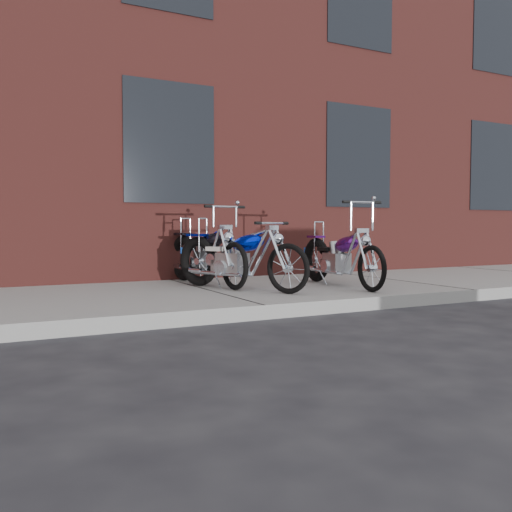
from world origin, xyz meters
TOP-DOWN VIEW (x-y plane):
  - ground at (0.00, 0.00)m, footprint 120.00×120.00m
  - sidewalk at (0.00, 1.50)m, footprint 22.00×3.00m
  - building_brick at (0.00, 8.00)m, footprint 22.00×10.00m
  - chopper_purple at (1.75, 1.15)m, footprint 0.49×2.00m
  - chopper_blue at (0.36, 1.41)m, footprint 0.97×1.94m
  - chopper_third at (0.21, 2.14)m, footprint 0.52×2.11m

SIDE VIEW (x-z plane):
  - ground at x=0.00m, z-range 0.00..0.00m
  - sidewalk at x=0.00m, z-range 0.00..0.15m
  - chopper_purple at x=1.75m, z-range -0.05..1.07m
  - chopper_blue at x=0.36m, z-range 0.07..0.98m
  - chopper_third at x=0.21m, z-range -0.01..1.07m
  - building_brick at x=0.00m, z-range 0.00..8.00m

